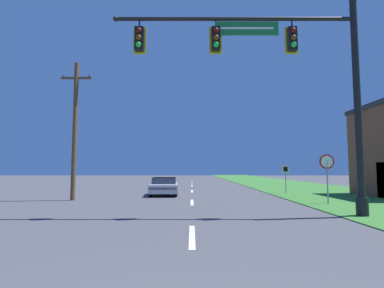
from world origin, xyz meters
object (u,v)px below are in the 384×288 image
at_px(stop_sign, 327,167).
at_px(utility_pole_near, 75,128).
at_px(signal_mast, 291,76).
at_px(car_ahead, 164,186).
at_px(route_sign_post, 286,172).

bearing_deg(stop_sign, utility_pole_near, 171.95).
xyz_separation_m(signal_mast, utility_pole_near, (-10.69, 5.93, -1.24)).
xyz_separation_m(car_ahead, stop_sign, (8.85, -5.48, 1.26)).
relative_size(signal_mast, route_sign_post, 4.80).
distance_m(car_ahead, utility_pole_near, 7.03).
bearing_deg(route_sign_post, car_ahead, -173.07).
height_order(stop_sign, route_sign_post, stop_sign).
distance_m(stop_sign, route_sign_post, 6.56).
bearing_deg(car_ahead, signal_mast, -58.64).
xyz_separation_m(car_ahead, route_sign_post, (8.76, 1.06, 0.92)).
height_order(signal_mast, car_ahead, signal_mast).
bearing_deg(utility_pole_near, car_ahead, 35.75).
height_order(signal_mast, utility_pole_near, signal_mast).
distance_m(signal_mast, car_ahead, 12.08).
relative_size(car_ahead, stop_sign, 1.73).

